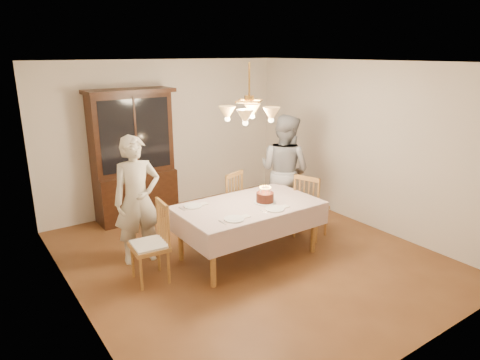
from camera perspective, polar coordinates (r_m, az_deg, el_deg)
ground at (r=6.04m, az=1.10°, el=-10.04°), size 5.00×5.00×0.00m
room_shell at (r=5.51m, az=1.19°, el=4.80°), size 5.00×5.00×5.00m
dining_table at (r=5.76m, az=1.14°, el=-3.97°), size 1.90×1.10×0.76m
china_hutch at (r=7.25m, az=-14.02°, el=2.86°), size 1.38×0.54×2.16m
chair_far_side at (r=6.62m, az=-1.97°, el=-3.39°), size 0.55×0.54×1.00m
chair_left_end at (r=5.36m, az=-11.92°, el=-8.66°), size 0.46×0.48×1.00m
chair_right_end at (r=6.54m, az=9.38°, el=-3.86°), size 0.55×0.56×1.00m
elderly_woman at (r=5.76m, az=-13.55°, el=-2.62°), size 0.67×0.48×1.71m
adult_in_grey at (r=6.86m, az=5.93°, el=1.25°), size 0.91×1.04×1.80m
birthday_cake at (r=5.79m, az=3.35°, el=-2.38°), size 0.30×0.30×0.23m
place_setting_near_left at (r=5.23m, az=-0.67°, el=-5.20°), size 0.40×0.25×0.02m
place_setting_near_right at (r=5.58m, az=4.73°, el=-3.84°), size 0.40×0.25×0.02m
place_setting_far_left at (r=5.69m, az=-6.18°, el=-3.44°), size 0.39×0.24×0.02m
chandelier at (r=5.44m, az=1.22°, el=8.88°), size 0.62×0.62×0.73m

